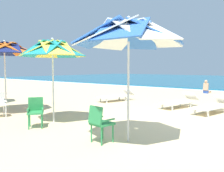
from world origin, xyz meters
TOP-DOWN VIEW (x-y plane):
  - ground_plane at (0.00, 0.00)m, footprint 80.00×80.00m
  - beach_umbrella_0 at (-0.34, -2.97)m, footprint 2.61×2.61m
  - plastic_chair_0 at (-0.77, -3.48)m, footprint 0.49×0.51m
  - beach_umbrella_1 at (-3.36, -2.81)m, footprint 2.08×2.08m
  - plastic_chair_1 at (-3.19, -3.57)m, footprint 0.63×0.62m
  - beach_umbrella_2 at (-6.12, -2.97)m, footprint 2.50×2.50m
  - sun_lounger_1 at (0.10, 2.02)m, footprint 1.01×2.22m
  - sun_lounger_2 at (-1.42, 2.42)m, footprint 1.06×2.23m
  - sun_lounger_3 at (-4.83, 2.28)m, footprint 1.03×2.23m
  - beachgoer_seated at (-2.46, 9.24)m, footprint 0.30×0.93m

SIDE VIEW (x-z plane):
  - ground_plane at x=0.00m, z-range 0.00..0.00m
  - sun_lounger_1 at x=0.10m, z-range -0.03..0.59m
  - sun_lounger_2 at x=-1.42m, z-range -0.03..0.59m
  - sun_lounger_3 at x=-4.83m, z-range -0.03..0.59m
  - beachgoer_seated at x=-2.46m, z-range -0.17..0.75m
  - plastic_chair_0 at x=-0.77m, z-range 0.06..0.93m
  - plastic_chair_1 at x=-3.19m, z-range 0.06..0.93m
  - beach_umbrella_1 at x=-3.36m, z-range 0.96..3.62m
  - beach_umbrella_2 at x=-6.12m, z-range 1.05..3.82m
  - beach_umbrella_0 at x=-0.34m, z-range 1.04..3.94m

